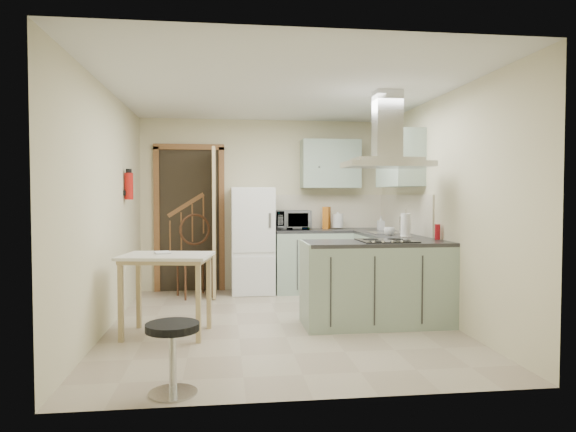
{
  "coord_description": "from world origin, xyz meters",
  "views": [
    {
      "loc": [
        -0.6,
        -5.48,
        1.39
      ],
      "look_at": [
        0.14,
        0.45,
        1.15
      ],
      "focal_mm": 32.0,
      "sensor_mm": 36.0,
      "label": 1
    }
  ],
  "objects": [
    {
      "name": "left_wall",
      "position": [
        -1.8,
        0.0,
        1.25
      ],
      "size": [
        0.0,
        4.2,
        4.2
      ],
      "primitive_type": "plane",
      "rotation": [
        1.57,
        0.0,
        1.57
      ],
      "color": "beige",
      "rests_on": "floor"
    },
    {
      "name": "right_wall",
      "position": [
        1.8,
        0.0,
        1.25
      ],
      "size": [
        0.0,
        4.2,
        4.2
      ],
      "primitive_type": "plane",
      "rotation": [
        1.57,
        0.0,
        -1.57
      ],
      "color": "beige",
      "rests_on": "floor"
    },
    {
      "name": "wall_cabinet_back",
      "position": [
        0.95,
        1.93,
        1.85
      ],
      "size": [
        0.85,
        0.35,
        0.7
      ],
      "primitive_type": "cube",
      "color": "#9EB2A0",
      "rests_on": "back_wall"
    },
    {
      "name": "ceiling",
      "position": [
        0.0,
        0.0,
        2.5
      ],
      "size": [
        4.2,
        4.2,
        0.0
      ],
      "primitive_type": "plane",
      "rotation": [
        3.14,
        0.0,
        0.0
      ],
      "color": "silver",
      "rests_on": "back_wall"
    },
    {
      "name": "doorway",
      "position": [
        -1.1,
        2.07,
        1.05
      ],
      "size": [
        1.1,
        0.12,
        2.1
      ],
      "primitive_type": "cube",
      "color": "brown",
      "rests_on": "floor"
    },
    {
      "name": "hob",
      "position": [
        1.12,
        -0.18,
        0.91
      ],
      "size": [
        0.58,
        0.5,
        0.01
      ],
      "primitive_type": "cube",
      "color": "black",
      "rests_on": "peninsula"
    },
    {
      "name": "fridge",
      "position": [
        -0.2,
        1.8,
        0.75
      ],
      "size": [
        0.6,
        0.6,
        1.5
      ],
      "primitive_type": "cube",
      "color": "white",
      "rests_on": "floor"
    },
    {
      "name": "cereal_box",
      "position": [
        0.9,
        1.93,
        1.06
      ],
      "size": [
        0.16,
        0.23,
        0.32
      ],
      "primitive_type": "cube",
      "rotation": [
        0.0,
        0.0,
        -0.37
      ],
      "color": "#C16416",
      "rests_on": "counter_back"
    },
    {
      "name": "back_wall",
      "position": [
        0.0,
        2.1,
        1.25
      ],
      "size": [
        3.6,
        0.0,
        3.6
      ],
      "primitive_type": "plane",
      "rotation": [
        1.57,
        0.0,
        0.0
      ],
      "color": "beige",
      "rests_on": "floor"
    },
    {
      "name": "microwave",
      "position": [
        0.38,
        1.81,
        1.04
      ],
      "size": [
        0.5,
        0.34,
        0.28
      ],
      "primitive_type": "imported",
      "rotation": [
        0.0,
        0.0,
        -0.01
      ],
      "color": "black",
      "rests_on": "counter_back"
    },
    {
      "name": "splashback",
      "position": [
        0.96,
        2.09,
        1.15
      ],
      "size": [
        1.68,
        0.02,
        0.5
      ],
      "primitive_type": "cube",
      "color": "beige",
      "rests_on": "counter_back"
    },
    {
      "name": "peninsula",
      "position": [
        1.02,
        -0.18,
        0.45
      ],
      "size": [
        1.55,
        0.65,
        0.9
      ],
      "primitive_type": "cube",
      "color": "#9EB2A0",
      "rests_on": "floor"
    },
    {
      "name": "kettle",
      "position": [
        1.05,
        1.86,
        1.02
      ],
      "size": [
        0.21,
        0.21,
        0.24
      ],
      "primitive_type": "cylinder",
      "rotation": [
        0.0,
        0.0,
        -0.4
      ],
      "color": "silver",
      "rests_on": "counter_back"
    },
    {
      "name": "stool",
      "position": [
        -0.96,
        -1.87,
        0.25
      ],
      "size": [
        0.41,
        0.41,
        0.5
      ],
      "primitive_type": "cylinder",
      "rotation": [
        0.0,
        0.0,
        -0.1
      ],
      "color": "black",
      "rests_on": "floor"
    },
    {
      "name": "cup",
      "position": [
        1.4,
        0.56,
        0.95
      ],
      "size": [
        0.15,
        0.15,
        0.1
      ],
      "primitive_type": "imported",
      "rotation": [
        0.0,
        0.0,
        0.15
      ],
      "color": "silver",
      "rests_on": "counter_right"
    },
    {
      "name": "soap_bottle",
      "position": [
        1.59,
        1.51,
        1.0
      ],
      "size": [
        0.09,
        0.09,
        0.2
      ],
      "primitive_type": "imported",
      "rotation": [
        0.0,
        0.0,
        0.02
      ],
      "color": "silver",
      "rests_on": "counter_right"
    },
    {
      "name": "counter_right",
      "position": [
        1.5,
        1.12,
        0.45
      ],
      "size": [
        0.6,
        1.95,
        0.9
      ],
      "primitive_type": "cube",
      "color": "#9EB2A0",
      "rests_on": "floor"
    },
    {
      "name": "sink",
      "position": [
        1.5,
        0.95,
        0.91
      ],
      "size": [
        0.45,
        0.4,
        0.01
      ],
      "primitive_type": "cube",
      "color": "silver",
      "rests_on": "counter_right"
    },
    {
      "name": "extractor_hood",
      "position": [
        1.12,
        -0.18,
        1.72
      ],
      "size": [
        0.9,
        0.55,
        0.1
      ],
      "primitive_type": "cube",
      "color": "silver",
      "rests_on": "ceiling"
    },
    {
      "name": "floor",
      "position": [
        0.0,
        0.0,
        0.0
      ],
      "size": [
        4.2,
        4.2,
        0.0
      ],
      "primitive_type": "plane",
      "color": "tan",
      "rests_on": "ground"
    },
    {
      "name": "drop_leaf_table",
      "position": [
        -1.17,
        -0.31,
        0.4
      ],
      "size": [
        0.95,
        0.77,
        0.81
      ],
      "primitive_type": "cube",
      "rotation": [
        0.0,
        0.0,
        -0.16
      ],
      "color": "#D6C184",
      "rests_on": "floor"
    },
    {
      "name": "bentwood_chair",
      "position": [
        -1.01,
        1.6,
        0.51
      ],
      "size": [
        0.59,
        0.59,
        1.03
      ],
      "primitive_type": "cube",
      "rotation": [
        0.0,
        0.0,
        0.37
      ],
      "color": "#432416",
      "rests_on": "floor"
    },
    {
      "name": "counter_back",
      "position": [
        0.66,
        1.8,
        0.45
      ],
      "size": [
        1.08,
        0.6,
        0.9
      ],
      "primitive_type": "cube",
      "color": "#9EB2A0",
      "rests_on": "floor"
    },
    {
      "name": "book",
      "position": [
        -1.29,
        -0.24,
        0.85
      ],
      "size": [
        0.2,
        0.24,
        0.09
      ],
      "primitive_type": "imported",
      "rotation": [
        0.0,
        0.0,
        0.26
      ],
      "color": "#94313C",
      "rests_on": "drop_leaf_table"
    },
    {
      "name": "wall_cabinet_right",
      "position": [
        1.62,
        0.85,
        1.85
      ],
      "size": [
        0.35,
        0.9,
        0.7
      ],
      "primitive_type": "cube",
      "color": "#9EB2A0",
      "rests_on": "right_wall"
    },
    {
      "name": "paper_towel",
      "position": [
        1.52,
        0.32,
        1.04
      ],
      "size": [
        0.12,
        0.12,
        0.29
      ],
      "primitive_type": "cylinder",
      "rotation": [
        0.0,
        0.0,
        -0.08
      ],
      "color": "white",
      "rests_on": "counter_right"
    },
    {
      "name": "red_bottle",
      "position": [
        1.75,
        -0.06,
        0.99
      ],
      "size": [
        0.08,
        0.08,
        0.17
      ],
      "primitive_type": "cylinder",
      "rotation": [
        0.0,
        0.0,
        -0.4
      ],
      "color": "#A50E17",
      "rests_on": "peninsula"
    },
    {
      "name": "fire_extinguisher",
      "position": [
        -1.74,
        0.9,
        1.5
      ],
      "size": [
        0.1,
        0.1,
        0.32
      ],
      "primitive_type": "cylinder",
      "color": "#B2140F",
      "rests_on": "left_wall"
    }
  ]
}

